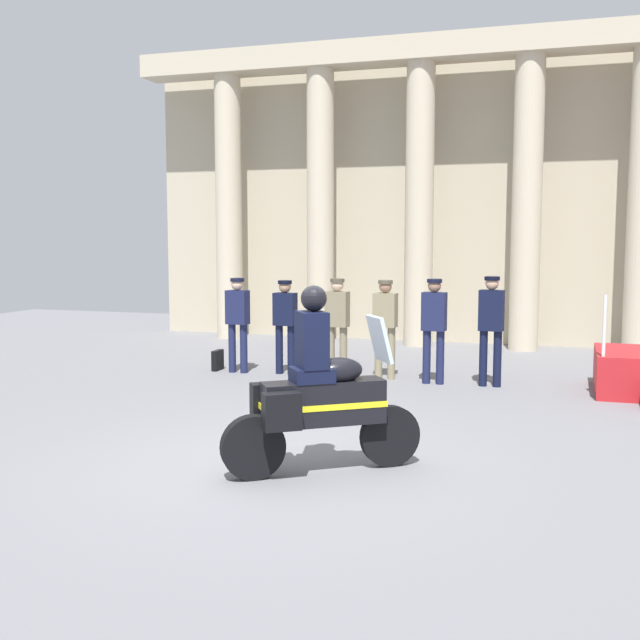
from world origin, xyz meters
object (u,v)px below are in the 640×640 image
object	(u,v)px
motorcycle_with_rider	(317,396)
briefcase_on_ground	(218,360)
officer_in_row_3	(385,321)
officer_in_row_5	(491,322)
officer_in_row_0	(238,317)
officer_in_row_4	(434,322)
officer_in_row_1	(285,319)
officer_in_row_2	(337,319)

from	to	relation	value
motorcycle_with_rider	briefcase_on_ground	distance (m)	6.38
officer_in_row_3	officer_in_row_5	bearing A→B (deg)	179.62
officer_in_row_3	motorcycle_with_rider	size ratio (longest dim) A/B	0.87
officer_in_row_0	briefcase_on_ground	world-z (taller)	officer_in_row_0
officer_in_row_4	motorcycle_with_rider	bearing A→B (deg)	90.56
officer_in_row_0	briefcase_on_ground	bearing A→B (deg)	-9.30
officer_in_row_0	officer_in_row_5	world-z (taller)	officer_in_row_5
officer_in_row_4	motorcycle_with_rider	distance (m)	5.16
officer_in_row_1	motorcycle_with_rider	xyz separation A→B (m)	(2.28, -5.27, -0.17)
officer_in_row_2	officer_in_row_4	distance (m)	1.65
officer_in_row_0	motorcycle_with_rider	xyz separation A→B (m)	(3.12, -5.15, -0.19)
officer_in_row_1	officer_in_row_5	distance (m)	3.50
officer_in_row_0	officer_in_row_3	size ratio (longest dim) A/B	1.00
officer_in_row_1	officer_in_row_3	bearing A→B (deg)	-173.86
motorcycle_with_rider	officer_in_row_5	bearing A→B (deg)	41.54
officer_in_row_1	officer_in_row_2	world-z (taller)	officer_in_row_2
officer_in_row_4	officer_in_row_3	bearing A→B (deg)	-8.39
officer_in_row_3	officer_in_row_4	distance (m)	0.87
officer_in_row_1	officer_in_row_4	distance (m)	2.61
officer_in_row_2	briefcase_on_ground	world-z (taller)	officer_in_row_2
motorcycle_with_rider	officer_in_row_2	bearing A→B (deg)	69.02
officer_in_row_1	officer_in_row_4	world-z (taller)	officer_in_row_4
officer_in_row_2	officer_in_row_5	distance (m)	2.55
officer_in_row_0	officer_in_row_5	bearing A→B (deg)	-175.26
officer_in_row_1	briefcase_on_ground	bearing A→B (deg)	4.87
officer_in_row_3	officer_in_row_4	size ratio (longest dim) A/B	0.97
officer_in_row_3	motorcycle_with_rider	distance (m)	5.36
officer_in_row_2	motorcycle_with_rider	xyz separation A→B (m)	(1.33, -5.23, -0.20)
officer_in_row_5	motorcycle_with_rider	size ratio (longest dim) A/B	0.92
officer_in_row_3	motorcycle_with_rider	xyz separation A→B (m)	(0.53, -5.33, -0.19)
officer_in_row_0	officer_in_row_2	bearing A→B (deg)	-173.24
officer_in_row_0	officer_in_row_5	distance (m)	4.34
officer_in_row_4	motorcycle_with_rider	world-z (taller)	motorcycle_with_rider
officer_in_row_5	motorcycle_with_rider	xyz separation A→B (m)	(-1.22, -5.20, -0.24)
officer_in_row_3	officer_in_row_0	bearing A→B (deg)	8.20
officer_in_row_4	briefcase_on_ground	bearing A→B (deg)	2.51
motorcycle_with_rider	officer_in_row_0	bearing A→B (deg)	85.97
officer_in_row_4	officer_in_row_5	xyz separation A→B (m)	(0.90, 0.05, 0.03)
officer_in_row_0	briefcase_on_ground	size ratio (longest dim) A/B	4.62
officer_in_row_0	motorcycle_with_rider	bearing A→B (deg)	125.33
officer_in_row_3	officer_in_row_5	distance (m)	1.75
officer_in_row_1	officer_in_row_4	bearing A→B (deg)	-178.65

